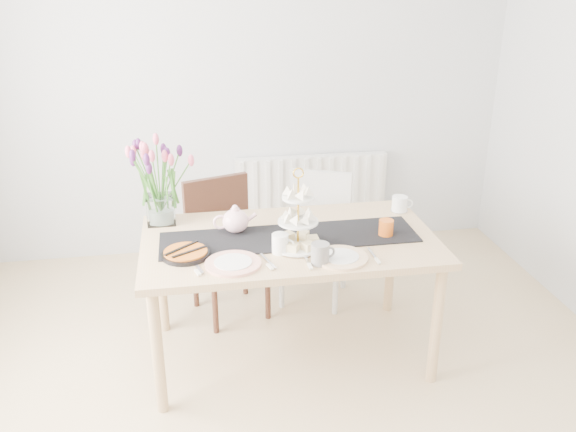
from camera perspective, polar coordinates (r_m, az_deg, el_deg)
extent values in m
plane|color=#BCBEC1|center=(4.61, -4.06, 12.10)|extent=(4.00, 0.00, 4.00)
cube|color=white|center=(4.85, 2.17, 2.26)|extent=(1.20, 0.08, 0.60)
cube|color=tan|center=(3.33, 0.14, -2.37)|extent=(1.60, 0.90, 0.04)
cylinder|color=tan|center=(3.16, -12.11, -12.36)|extent=(0.06, 0.06, 0.71)
cylinder|color=tan|center=(3.39, 13.72, -9.87)|extent=(0.06, 0.06, 0.71)
cylinder|color=tan|center=(3.81, -11.81, -5.83)|extent=(0.06, 0.06, 0.71)
cylinder|color=tan|center=(4.00, 9.58, -4.19)|extent=(0.06, 0.06, 0.71)
cube|color=#351A13|center=(3.89, -5.51, -3.28)|extent=(0.55, 0.55, 0.04)
cube|color=#351A13|center=(3.97, -6.72, 0.78)|extent=(0.43, 0.17, 0.41)
cylinder|color=#351A13|center=(3.80, -6.85, -8.05)|extent=(0.04, 0.04, 0.43)
cylinder|color=#351A13|center=(3.92, -1.91, -6.85)|extent=(0.04, 0.04, 0.43)
cylinder|color=#351A13|center=(4.09, -8.69, -5.73)|extent=(0.04, 0.04, 0.43)
cylinder|color=#351A13|center=(4.20, -4.06, -4.69)|extent=(0.04, 0.04, 0.43)
cube|color=silver|center=(4.06, 2.48, -2.27)|extent=(0.55, 0.55, 0.04)
cube|color=silver|center=(4.14, 3.04, 1.58)|extent=(0.40, 0.20, 0.40)
cylinder|color=silver|center=(4.04, -0.60, -5.97)|extent=(0.04, 0.04, 0.41)
cylinder|color=silver|center=(3.98, 4.47, -6.54)|extent=(0.04, 0.04, 0.41)
cylinder|color=silver|center=(4.35, 0.56, -3.76)|extent=(0.04, 0.04, 0.41)
cylinder|color=silver|center=(4.29, 5.26, -4.24)|extent=(0.04, 0.04, 0.41)
cube|color=black|center=(3.32, 0.14, -2.00)|extent=(1.40, 0.35, 0.01)
cube|color=silver|center=(3.57, -11.79, 0.61)|extent=(0.16, 0.16, 0.16)
cylinder|color=gold|center=(3.14, 0.95, 0.23)|extent=(0.01, 0.01, 0.39)
cylinder|color=white|center=(3.21, 0.93, -2.76)|extent=(0.27, 0.27, 0.01)
cylinder|color=white|center=(3.15, 0.95, -0.51)|extent=(0.21, 0.21, 0.01)
cylinder|color=white|center=(3.10, 0.96, 1.74)|extent=(0.17, 0.17, 0.01)
cylinder|color=white|center=(3.72, 10.40, 1.12)|extent=(0.12, 0.12, 0.09)
cylinder|color=black|center=(3.16, -9.55, -3.54)|extent=(0.25, 0.25, 0.02)
cylinder|color=orange|center=(3.16, -9.57, -3.30)|extent=(0.22, 0.22, 0.01)
cylinder|color=gray|center=(3.03, 3.02, -3.55)|extent=(0.11, 0.11, 0.11)
cylinder|color=white|center=(3.14, -0.73, -2.60)|extent=(0.11, 0.11, 0.10)
cylinder|color=orange|center=(3.37, 9.16, -1.12)|extent=(0.11, 0.11, 0.09)
cylinder|color=white|center=(3.05, -5.17, -4.45)|extent=(0.35, 0.35, 0.01)
cylinder|color=white|center=(3.10, 4.95, -3.91)|extent=(0.29, 0.29, 0.01)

